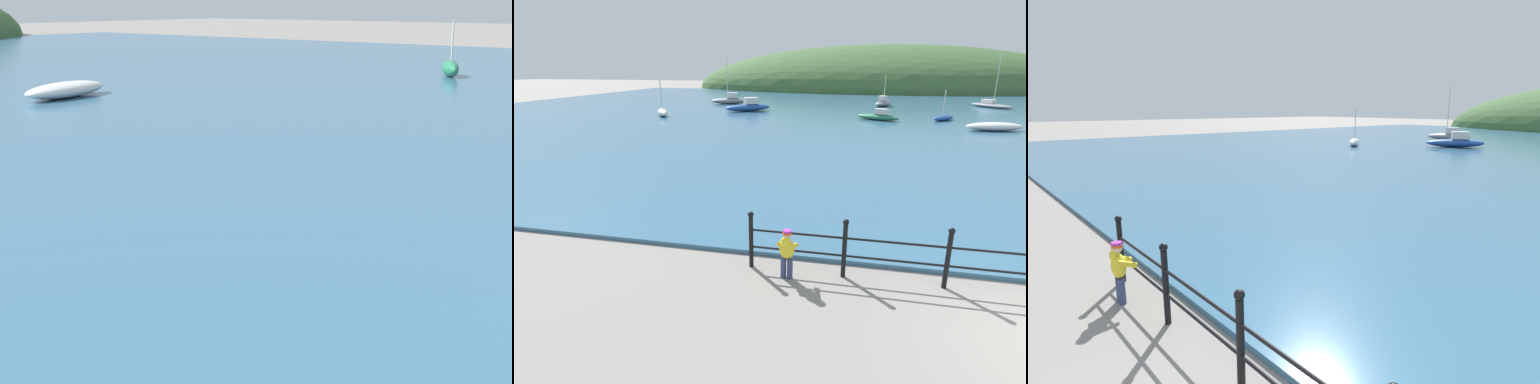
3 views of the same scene
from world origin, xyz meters
The scene contains 2 objects.
boat_far_right centered at (19.11, 14.43, 0.45)m, with size 2.08×1.69×2.36m.
boat_far_left centered at (4.67, 21.57, 0.36)m, with size 3.60×1.77×0.51m.
Camera 1 is at (-9.95, 1.95, 3.16)m, focal length 50.00 mm.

